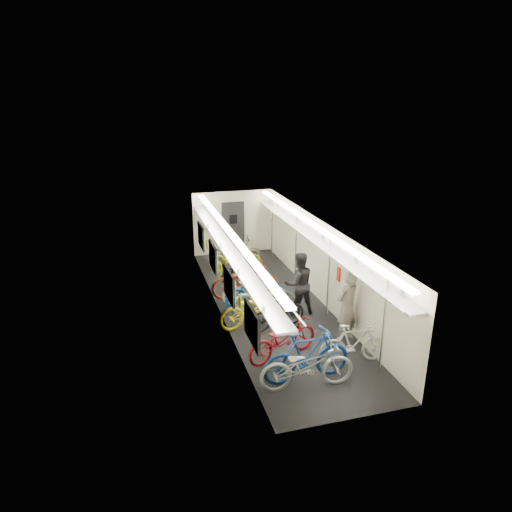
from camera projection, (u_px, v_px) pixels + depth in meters
train_car_shell at (253, 246)px, 13.11m from camera, size 10.00×10.00×10.00m
bicycle_0 at (307, 365)px, 9.32m from camera, size 2.03×0.84×1.04m
bicycle_1 at (307, 356)px, 9.55m from camera, size 1.97×0.64×1.17m
bicycle_2 at (283, 338)px, 10.42m from camera, size 1.99×1.23×0.99m
bicycle_3 at (279, 312)px, 11.76m from camera, size 1.61×0.73×0.93m
bicycle_4 at (254, 308)px, 11.89m from camera, size 2.05×1.02×1.03m
bicycle_5 at (260, 295)px, 12.63m from camera, size 1.75×0.75×1.02m
bicycle_6 at (250, 286)px, 13.35m from camera, size 1.84×0.94×0.92m
bicycle_7 at (254, 290)px, 12.87m from camera, size 1.87×0.83×1.09m
bicycle_8 at (245, 281)px, 13.55m from camera, size 2.08×0.84×1.07m
bicycle_9 at (244, 269)px, 14.62m from camera, size 1.61×0.71×0.94m
bicycle_10 at (235, 258)px, 15.65m from camera, size 1.88×0.94×0.94m
bicycle_11 at (354, 343)px, 10.24m from camera, size 1.65×0.67×0.96m
bicycle_12 at (234, 251)px, 16.22m from camera, size 1.97×0.87×1.00m
passenger_near at (347, 306)px, 11.07m from camera, size 0.77×0.65×1.80m
passenger_mid at (299, 284)px, 12.44m from camera, size 0.89×0.71×1.78m
backpack at (342, 274)px, 12.06m from camera, size 0.26×0.15×0.38m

